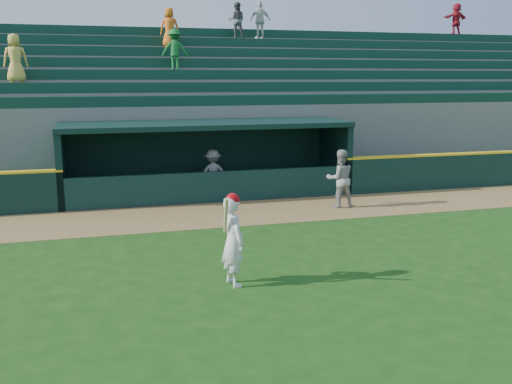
# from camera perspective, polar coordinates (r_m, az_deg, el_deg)

# --- Properties ---
(ground) EXTENTS (120.00, 120.00, 0.00)m
(ground) POSITION_cam_1_polar(r_m,az_deg,el_deg) (12.08, 2.06, -7.52)
(ground) COLOR #1B4310
(ground) RESTS_ON ground
(warning_track) EXTENTS (40.00, 3.00, 0.01)m
(warning_track) POSITION_cam_1_polar(r_m,az_deg,el_deg) (16.62, -3.07, -2.19)
(warning_track) COLOR olive
(warning_track) RESTS_ON ground
(dugout_player_front) EXTENTS (0.90, 0.73, 1.77)m
(dugout_player_front) POSITION_cam_1_polar(r_m,az_deg,el_deg) (17.49, 8.39, 1.34)
(dugout_player_front) COLOR #999995
(dugout_player_front) RESTS_ON ground
(dugout_player_inside) EXTENTS (1.03, 0.61, 1.58)m
(dugout_player_inside) POSITION_cam_1_polar(r_m,az_deg,el_deg) (18.89, -4.32, 1.87)
(dugout_player_inside) COLOR gray
(dugout_player_inside) RESTS_ON ground
(dugout) EXTENTS (9.40, 2.80, 2.46)m
(dugout) POSITION_cam_1_polar(r_m,az_deg,el_deg) (19.37, -5.12, 3.80)
(dugout) COLOR slate
(dugout) RESTS_ON ground
(stands) EXTENTS (34.50, 6.25, 7.45)m
(stands) POSITION_cam_1_polar(r_m,az_deg,el_deg) (23.75, -7.21, 7.68)
(stands) COLOR slate
(stands) RESTS_ON ground
(batter_at_plate) EXTENTS (0.56, 0.84, 1.82)m
(batter_at_plate) POSITION_cam_1_polar(r_m,az_deg,el_deg) (10.83, -2.33, -4.75)
(batter_at_plate) COLOR silver
(batter_at_plate) RESTS_ON ground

